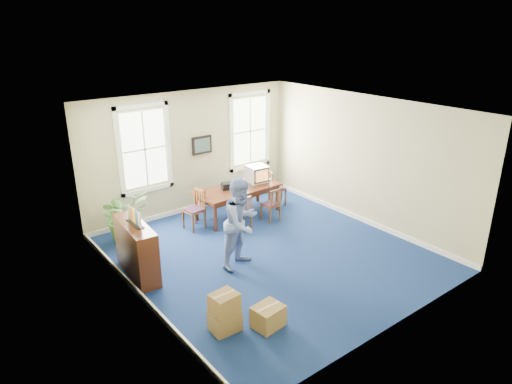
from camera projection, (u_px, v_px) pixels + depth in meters
floor at (269, 253)px, 10.08m from camera, size 6.50×6.50×0.00m
ceiling at (271, 109)px, 8.95m from camera, size 6.50×6.50×0.00m
wall_back at (191, 152)px, 11.93m from camera, size 6.50×0.00×6.50m
wall_front at (401, 241)px, 7.10m from camera, size 6.50×0.00×6.50m
wall_left at (134, 222)px, 7.80m from camera, size 0.00×6.50×6.50m
wall_right at (364, 160)px, 11.22m from camera, size 0.00×6.50×6.50m
baseboard_back at (195, 207)px, 12.45m from camera, size 6.00×0.04×0.12m
baseboard_left at (143, 298)px, 8.36m from camera, size 0.04×6.50×0.12m
baseboard_right at (358, 218)px, 11.75m from camera, size 0.04×6.50×0.12m
window_left at (144, 149)px, 11.06m from camera, size 1.40×0.12×2.20m
window_right at (250, 131)px, 12.89m from camera, size 1.40×0.12×2.20m
wall_picture at (202, 145)px, 12.01m from camera, size 0.58×0.06×0.48m
conference_table at (238, 201)px, 11.94m from camera, size 2.31×1.14×0.77m
crt_tv at (257, 174)px, 12.15m from camera, size 0.54×0.58×0.45m
game_console at (267, 179)px, 12.36m from camera, size 0.17×0.20×0.04m
equipment_bag at (229, 186)px, 11.67m from camera, size 0.40×0.32×0.17m
chair_near_left at (241, 213)px, 11.09m from camera, size 0.47×0.47×0.89m
chair_near_right at (270, 204)px, 11.62m from camera, size 0.42×0.42×0.88m
chair_end_left at (194, 210)px, 11.14m from camera, size 0.50×0.50×0.98m
chair_end_right at (277, 187)px, 12.67m from camera, size 0.57×0.57×0.96m
man at (242, 223)px, 9.30m from camera, size 1.11×0.97×1.92m
credenza at (137, 249)px, 9.04m from camera, size 0.52×1.48×1.14m
brochure_rack at (134, 215)px, 8.79m from camera, size 0.33×0.78×0.34m
potted_plant at (124, 216)px, 10.50m from camera, size 1.23×1.11×1.22m
cardboard_boxes at (230, 305)px, 7.64m from camera, size 1.33×1.33×0.72m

